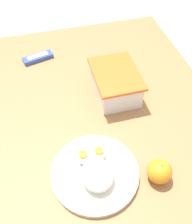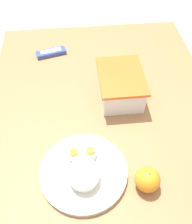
{
  "view_description": "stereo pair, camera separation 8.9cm",
  "coord_description": "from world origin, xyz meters",
  "views": [
    {
      "loc": [
        0.59,
        -0.18,
        1.42
      ],
      "look_at": [
        0.03,
        -0.03,
        0.73
      ],
      "focal_mm": 42.0,
      "sensor_mm": 36.0,
      "label": 1
    },
    {
      "loc": [
        0.6,
        -0.09,
        1.42
      ],
      "look_at": [
        0.03,
        -0.03,
        0.73
      ],
      "focal_mm": 42.0,
      "sensor_mm": 36.0,
      "label": 2
    }
  ],
  "objects": [
    {
      "name": "ground_plane",
      "position": [
        0.0,
        0.0,
        0.0
      ],
      "size": [
        10.0,
        10.0,
        0.0
      ],
      "primitive_type": "plane",
      "color": "#B2A899"
    },
    {
      "name": "table",
      "position": [
        0.0,
        0.0,
        0.59
      ],
      "size": [
        1.1,
        0.83,
        0.7
      ],
      "color": "#996B42",
      "rests_on": "ground_plane"
    },
    {
      "name": "rice_plate",
      "position": [
        0.24,
        -0.09,
        0.72
      ],
      "size": [
        0.26,
        0.26,
        0.07
      ],
      "color": "silver",
      "rests_on": "table"
    },
    {
      "name": "candy_bar",
      "position": [
        -0.35,
        -0.19,
        0.71
      ],
      "size": [
        0.07,
        0.13,
        0.02
      ],
      "color": "#334C9E",
      "rests_on": "table"
    },
    {
      "name": "food_container",
      "position": [
        -0.07,
        0.07,
        0.74
      ],
      "size": [
        0.21,
        0.16,
        0.1
      ],
      "color": "white",
      "rests_on": "table"
    },
    {
      "name": "orange_fruit",
      "position": [
        0.29,
        0.08,
        0.74
      ],
      "size": [
        0.07,
        0.07,
        0.07
      ],
      "color": "orange",
      "rests_on": "table"
    }
  ]
}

